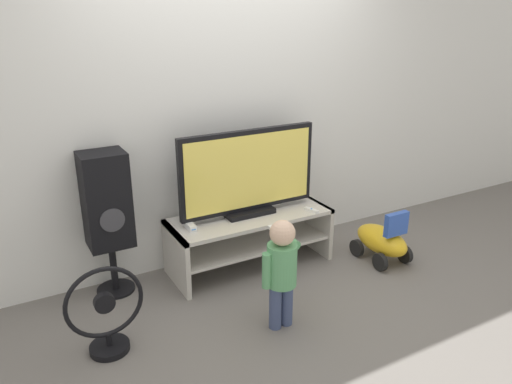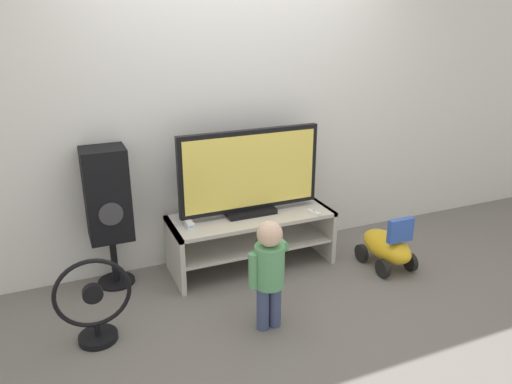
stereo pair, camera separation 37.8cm
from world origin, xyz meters
name	(u,v)px [view 2 (the right image)]	position (x,y,z in m)	size (l,w,h in m)	color
ground_plane	(264,279)	(0.00, 0.00, 0.00)	(16.00, 16.00, 0.00)	slate
wall_back	(235,100)	(0.00, 0.58, 1.30)	(10.00, 0.06, 2.60)	silver
tv_stand	(251,231)	(0.00, 0.25, 0.30)	(1.30, 0.50, 0.45)	beige
television	(250,174)	(0.00, 0.27, 0.78)	(1.14, 0.20, 0.68)	black
game_console	(188,223)	(-0.51, 0.24, 0.47)	(0.05, 0.17, 0.04)	white
remote_primary	(314,212)	(0.47, 0.07, 0.46)	(0.07, 0.13, 0.03)	white
child	(269,266)	(-0.22, -0.57, 0.45)	(0.29, 0.44, 0.76)	#3F4C72
speaker_tower	(107,198)	(-1.06, 0.40, 0.70)	(0.31, 0.28, 1.07)	black
floor_fan	(94,305)	(-1.28, -0.28, 0.26)	(0.47, 0.24, 0.58)	black
ride_on_toy	(387,246)	(1.00, -0.20, 0.18)	(0.31, 0.52, 0.47)	gold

